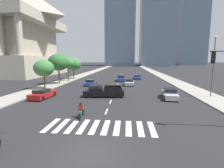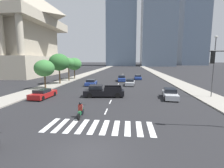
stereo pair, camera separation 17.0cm
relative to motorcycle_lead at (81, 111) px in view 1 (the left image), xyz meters
The scene contains 22 objects.
ground_plane 6.23m from the motorcycle_lead, 70.27° to the right, with size 800.00×800.00×0.00m, color #232326.
sidewalk_east 28.80m from the motorcycle_lead, 57.06° to the left, with size 4.00×260.00×0.15m, color gray.
sidewalk_west 26.75m from the motorcycle_lead, 115.40° to the left, with size 4.00×260.00×0.15m, color gray.
crosswalk_near 2.97m from the motorcycle_lead, 44.01° to the right, with size 8.55×2.95×0.01m.
lane_divider_center 26.07m from the motorcycle_lead, 85.39° to the left, with size 0.14×50.00×0.01m.
motorcycle_lead is the anchor object (origin of this frame).
pickup_truck 8.82m from the motorcycle_lead, 86.43° to the left, with size 5.89×2.48×1.67m.
sedan_red_0 10.36m from the motorcycle_lead, 136.39° to the left, with size 2.19×4.50×1.28m.
sedan_blue_1 32.52m from the motorcycle_lead, 77.80° to the left, with size 1.92×4.30×1.18m.
sedan_blue_2 27.19m from the motorcycle_lead, 84.63° to the left, with size 2.13×4.60×1.39m.
sedan_blue_3 19.71m from the motorcycle_lead, 100.20° to the left, with size 1.99×4.33×1.27m.
sedan_silver_4 13.31m from the motorcycle_lead, 40.85° to the left, with size 2.17×4.70×1.35m.
sedan_silver_5 20.87m from the motorcycle_lead, 77.05° to the left, with size 2.06×4.53×1.26m.
street_lamp_east 19.21m from the motorcycle_lead, 31.51° to the left, with size 0.50×0.24×8.31m.
street_tree_nearest 17.82m from the motorcycle_lead, 127.52° to the left, with size 3.51×3.51×5.16m.
street_tree_second 23.35m from the motorcycle_lead, 117.69° to the left, with size 4.30×4.30×6.49m.
street_tree_third 28.29m from the motorcycle_lead, 112.39° to the left, with size 3.01×3.01×5.66m.
street_tree_fourth 32.32m from the motorcycle_lead, 109.41° to the left, with size 3.99×3.99×5.74m.
war_memorial 59.11m from the motorcycle_lead, 132.28° to the left, with size 31.63×31.63×34.60m.
office_tower_left_skyline 154.12m from the motorcycle_lead, 91.17° to the left, with size 26.60×28.47×101.11m.
office_tower_center_skyline 153.46m from the motorcycle_lead, 78.28° to the left, with size 28.15×27.68×107.65m.
office_tower_right_skyline 194.80m from the motorcycle_lead, 67.91° to the left, with size 26.08×26.39×116.88m.
Camera 1 is at (2.12, -8.55, 5.24)m, focal length 26.56 mm.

